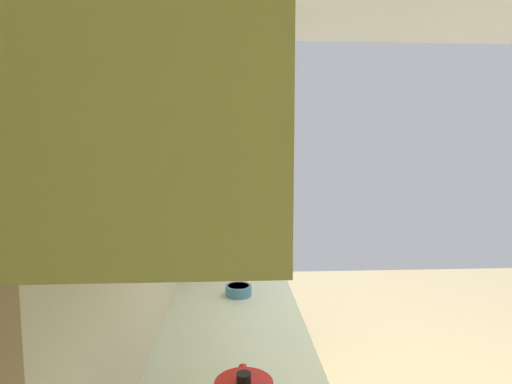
{
  "coord_description": "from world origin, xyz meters",
  "views": [
    {
      "loc": [
        -1.89,
        1.18,
        1.64
      ],
      "look_at": [
        -0.08,
        1.08,
        1.44
      ],
      "focal_mm": 29.25,
      "sensor_mm": 36.0,
      "label": 1
    }
  ],
  "objects": [
    {
      "name": "wall_back",
      "position": [
        0.0,
        1.54,
        1.32
      ],
      "size": [
        4.41,
        0.12,
        2.65
      ],
      "primitive_type": "cube",
      "color": "beige",
      "rests_on": "ground_plane"
    },
    {
      "name": "upper_cabinets",
      "position": [
        -0.45,
        1.31,
        1.92
      ],
      "size": [
        2.33,
        0.34,
        0.75
      ],
      "color": "#C7C460"
    },
    {
      "name": "oven_range",
      "position": [
        1.59,
        1.16,
        0.46
      ],
      "size": [
        0.7,
        0.66,
        1.08
      ],
      "color": "black",
      "rests_on": "ground_plane"
    },
    {
      "name": "microwave",
      "position": [
        0.7,
        1.21,
        1.03
      ],
      "size": [
        0.48,
        0.37,
        0.27
      ],
      "color": "white",
      "rests_on": "counter_run"
    },
    {
      "name": "bowl",
      "position": [
        0.12,
        1.16,
        0.93
      ],
      "size": [
        0.13,
        0.13,
        0.05
      ],
      "color": "#4C8CBF",
      "rests_on": "counter_run"
    }
  ]
}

